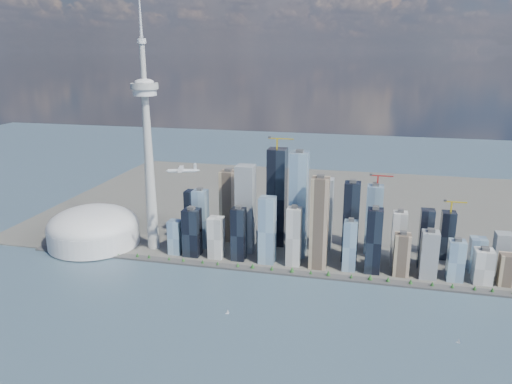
% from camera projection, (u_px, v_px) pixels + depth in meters
% --- Properties ---
extents(ground, '(4000.00, 4000.00, 0.00)m').
position_uv_depth(ground, '(252.00, 342.00, 753.73)').
color(ground, '#314956').
rests_on(ground, ground).
extents(seawall, '(1100.00, 22.00, 4.00)m').
position_uv_depth(seawall, '(282.00, 272.00, 987.35)').
color(seawall, '#383838').
rests_on(seawall, ground).
extents(land, '(1400.00, 900.00, 3.00)m').
position_uv_depth(land, '(310.00, 206.00, 1408.99)').
color(land, '#4C4C47').
rests_on(land, ground).
extents(shoreline_trees, '(960.53, 7.20, 8.80)m').
position_uv_depth(shoreline_trees, '(282.00, 269.00, 985.50)').
color(shoreline_trees, '#3F2D1E').
rests_on(shoreline_trees, seawall).
extents(skyscraper_cluster, '(736.00, 142.00, 244.61)m').
position_uv_depth(skyscraper_cluster, '(318.00, 225.00, 1035.50)').
color(skyscraper_cluster, black).
rests_on(skyscraper_cluster, land).
extents(needle_tower, '(56.00, 56.00, 550.50)m').
position_uv_depth(needle_tower, '(148.00, 144.00, 1045.57)').
color(needle_tower, '#A4A49F').
rests_on(needle_tower, land).
extents(dome_stadium, '(200.00, 200.00, 86.00)m').
position_uv_depth(dome_stadium, '(93.00, 228.00, 1120.53)').
color(dome_stadium, silver).
rests_on(dome_stadium, land).
extents(airplane, '(62.31, 55.66, 15.51)m').
position_uv_depth(airplane, '(182.00, 170.00, 934.57)').
color(airplane, silver).
rests_on(airplane, ground).
extents(sailboat_west, '(6.32, 2.52, 8.73)m').
position_uv_depth(sailboat_west, '(228.00, 312.00, 834.19)').
color(sailboat_west, white).
rests_on(sailboat_west, ground).
extents(sailboat_east, '(5.98, 3.47, 8.46)m').
position_uv_depth(sailboat_east, '(459.00, 342.00, 750.28)').
color(sailboat_east, white).
rests_on(sailboat_east, ground).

